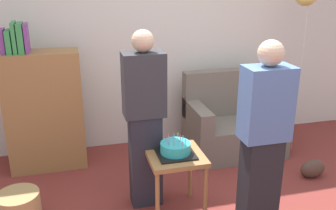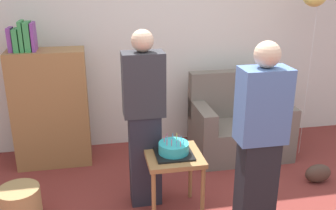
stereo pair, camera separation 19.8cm
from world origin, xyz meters
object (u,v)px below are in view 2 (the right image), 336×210
object	(u,v)px
person_blowing_candles	(144,120)
side_table	(174,163)
wicker_basket	(20,204)
handbag	(318,173)
person_holding_cake	(259,147)
bookshelf	(50,107)
couch	(238,126)
birthday_cake	(174,149)

from	to	relation	value
person_blowing_candles	side_table	bearing A→B (deg)	-57.28
wicker_basket	handbag	xyz separation A→B (m)	(2.92, 0.05, -0.05)
side_table	person_holding_cake	bearing A→B (deg)	-40.23
side_table	person_blowing_candles	distance (m)	0.46
bookshelf	wicker_basket	size ratio (longest dim) A/B	4.46
handbag	person_blowing_candles	bearing A→B (deg)	179.68
couch	handbag	bearing A→B (deg)	-55.47
person_blowing_candles	bookshelf	bearing A→B (deg)	122.67
wicker_basket	couch	bearing A→B (deg)	20.44
couch	side_table	distance (m)	1.46
wicker_basket	handbag	distance (m)	2.92
person_blowing_candles	handbag	distance (m)	1.94
bookshelf	side_table	distance (m)	1.66
side_table	couch	bearing A→B (deg)	46.03
couch	person_blowing_candles	size ratio (longest dim) A/B	0.67
wicker_basket	handbag	bearing A→B (deg)	1.01
bookshelf	handbag	bearing A→B (deg)	-19.89
handbag	couch	bearing A→B (deg)	124.53
person_blowing_candles	wicker_basket	size ratio (longest dim) A/B	4.53
person_holding_cake	handbag	xyz separation A→B (m)	(1.02, 0.69, -0.73)
birthday_cake	handbag	xyz separation A→B (m)	(1.58, 0.22, -0.54)
person_holding_cake	handbag	world-z (taller)	person_holding_cake
side_table	person_holding_cake	xyz separation A→B (m)	(0.56, -0.47, 0.33)
bookshelf	birthday_cake	xyz separation A→B (m)	(1.13, -1.20, -0.04)
side_table	person_blowing_candles	xyz separation A→B (m)	(-0.22, 0.23, 0.33)
couch	person_holding_cake	size ratio (longest dim) A/B	0.67
handbag	birthday_cake	bearing A→B (deg)	-171.97
handbag	person_holding_cake	bearing A→B (deg)	-145.74
bookshelf	handbag	xyz separation A→B (m)	(2.70, -0.98, -0.58)
side_table	birthday_cake	bearing A→B (deg)	-174.56
person_blowing_candles	person_holding_cake	xyz separation A→B (m)	(0.78, -0.70, 0.00)
bookshelf	handbag	size ratio (longest dim) A/B	5.73
side_table	birthday_cake	size ratio (longest dim) A/B	1.84
person_blowing_candles	handbag	size ratio (longest dim) A/B	5.82
person_blowing_candles	person_holding_cake	size ratio (longest dim) A/B	1.00
birthday_cake	person_holding_cake	distance (m)	0.76
birthday_cake	couch	bearing A→B (deg)	46.03
bookshelf	person_blowing_candles	xyz separation A→B (m)	(0.91, -0.97, 0.16)
bookshelf	person_blowing_candles	size ratio (longest dim) A/B	0.99
couch	side_table	world-z (taller)	couch
person_blowing_candles	handbag	xyz separation A→B (m)	(1.80, -0.01, -0.73)
side_table	handbag	size ratio (longest dim) A/B	2.10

